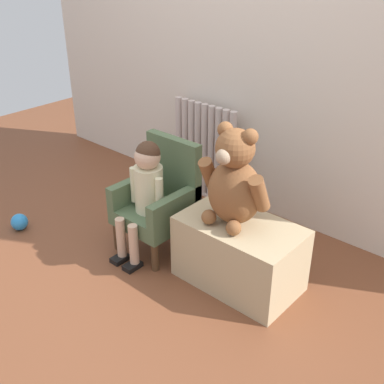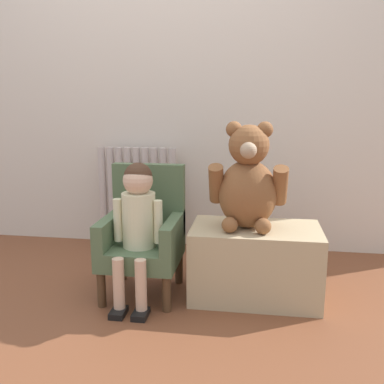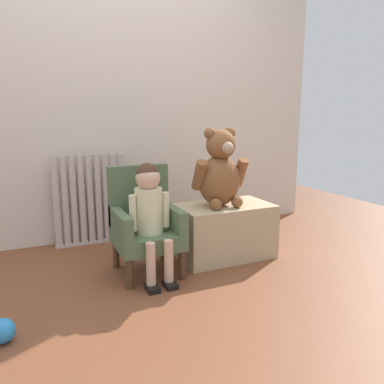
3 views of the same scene
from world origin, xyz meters
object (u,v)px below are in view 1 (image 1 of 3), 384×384
Objects in this scene: radiator at (204,152)px; child_armchair at (160,199)px; child_figure at (146,184)px; low_bench at (239,253)px; large_teddy_bear at (234,182)px; toy_ball at (19,222)px.

child_armchair is at bearing -71.62° from radiator.
child_figure is 0.66m from low_bench.
child_figure is (0.23, -0.79, 0.12)m from radiator.
child_armchair is 0.61m from low_bench.
large_teddy_bear is 4.85× the size of toy_ball.
child_figure is at bearing -74.07° from radiator.
child_figure reaches higher than toy_ball.
child_armchair is 0.95× the size of child_figure.
child_armchair reaches higher than low_bench.
low_bench reaches higher than toy_ball.
radiator is 0.72m from child_armchair.
radiator is 1.06m from large_teddy_bear.
low_bench is (0.59, 0.01, -0.13)m from child_armchair.
child_armchair is at bearing 31.51° from toy_ball.
child_figure is 1.00m from toy_ball.
child_armchair is at bearing 90.00° from child_figure.
large_teddy_bear is (-0.05, -0.01, 0.43)m from low_bench.
child_armchair is 1.00m from toy_ball.
child_figure reaches higher than low_bench.
child_figure is 1.08× the size of low_bench.
child_armchair is (0.23, -0.68, -0.03)m from radiator.
toy_ball is at bearing -159.93° from low_bench.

